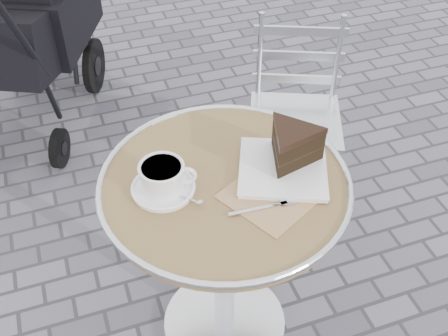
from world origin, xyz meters
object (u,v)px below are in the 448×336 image
object	(u,v)px
cake_plate_set	(290,151)
bistro_chair	(296,92)
cafe_table	(225,221)
cappuccino_set	(163,180)
baby_stroller	(23,29)

from	to	relation	value
cake_plate_set	bistro_chair	xyz separation A→B (m)	(0.34, 0.62, -0.29)
cafe_table	cake_plate_set	size ratio (longest dim) A/B	1.92
cappuccino_set	cake_plate_set	size ratio (longest dim) A/B	0.48
cafe_table	cappuccino_set	bearing A→B (deg)	172.28
cafe_table	cake_plate_set	xyz separation A→B (m)	(0.19, -0.00, 0.22)
cappuccino_set	cake_plate_set	xyz separation A→B (m)	(0.36, -0.03, 0.02)
cafe_table	cappuccino_set	xyz separation A→B (m)	(-0.17, 0.02, 0.20)
cappuccino_set	bistro_chair	xyz separation A→B (m)	(0.70, 0.60, -0.27)
bistro_chair	baby_stroller	bearing A→B (deg)	160.86
cafe_table	bistro_chair	world-z (taller)	bistro_chair
cake_plate_set	baby_stroller	world-z (taller)	baby_stroller
cappuccino_set	cake_plate_set	bearing A→B (deg)	10.14
cappuccino_set	bistro_chair	world-z (taller)	cappuccino_set
bistro_chair	cafe_table	bearing A→B (deg)	-107.30
cafe_table	cake_plate_set	world-z (taller)	cake_plate_set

